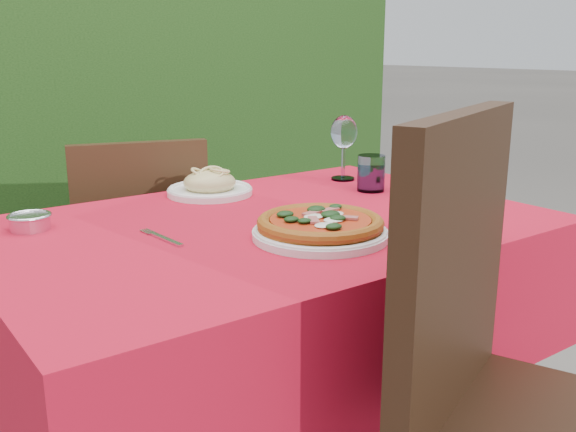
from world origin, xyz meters
TOP-DOWN VIEW (x-y plane):
  - hedge at (0.00, 1.55)m, footprint 3.20×0.55m
  - dining_table at (0.00, 0.00)m, footprint 1.26×0.86m
  - chair_near at (0.06, -0.63)m, footprint 0.61×0.61m
  - chair_far at (-0.05, 0.64)m, footprint 0.49×0.49m
  - pizza_plate at (0.01, -0.17)m, footprint 0.30×0.30m
  - pasta_plate at (0.03, 0.32)m, footprint 0.23×0.23m
  - water_glass at (0.41, 0.10)m, footprint 0.08×0.08m
  - wine_glass at (0.45, 0.26)m, footprint 0.08×0.08m
  - fork at (-0.26, 0.00)m, footprint 0.04×0.17m
  - steel_ramekin at (-0.46, 0.25)m, footprint 0.09×0.09m

SIDE VIEW (x-z plane):
  - chair_far at x=-0.05m, z-range 0.06..0.94m
  - chair_near at x=0.06m, z-range 0.08..1.11m
  - dining_table at x=0.00m, z-range 0.22..0.97m
  - fork at x=-0.26m, z-range 0.75..0.75m
  - steel_ramekin at x=-0.46m, z-range 0.75..0.78m
  - pasta_plate at x=0.03m, z-range 0.74..0.80m
  - pizza_plate at x=0.01m, z-range 0.75..0.80m
  - water_glass at x=0.41m, z-range 0.74..0.84m
  - wine_glass at x=0.45m, z-range 0.79..0.98m
  - hedge at x=0.00m, z-range 0.03..1.81m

